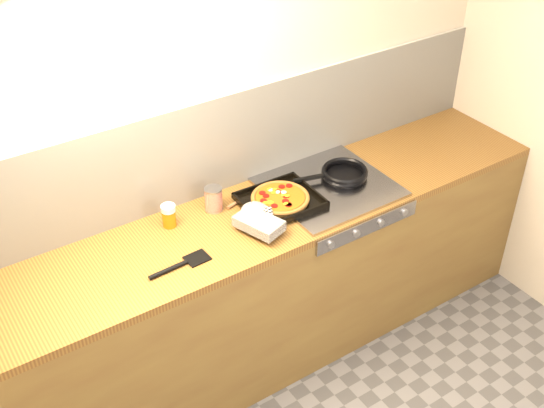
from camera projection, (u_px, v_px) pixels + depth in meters
room_shell at (219, 145)px, 3.23m from camera, size 3.20×3.20×3.20m
counter_run at (253, 289)px, 3.44m from camera, size 3.20×0.62×0.90m
stovetop at (328, 187)px, 3.38m from camera, size 0.60×0.56×0.02m
pizza_on_tray at (274, 205)px, 3.20m from camera, size 0.48×0.41×0.06m
frying_pan at (344, 173)px, 3.43m from camera, size 0.41×0.29×0.04m
tomato_can at (214, 199)px, 3.20m from camera, size 0.10×0.10×0.12m
juice_glass at (169, 215)px, 3.10m from camera, size 0.09×0.09×0.11m
wooden_spoon at (254, 192)px, 3.34m from camera, size 0.30×0.10×0.02m
black_spatula at (180, 265)px, 2.89m from camera, size 0.28×0.09×0.02m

